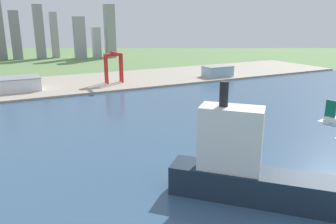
{
  "coord_description": "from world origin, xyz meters",
  "views": [
    {
      "loc": [
        -86.04,
        51.12,
        82.57
      ],
      "look_at": [
        7.31,
        231.54,
        25.83
      ],
      "focal_mm": 35.39,
      "sensor_mm": 36.0,
      "label": 1
    }
  ],
  "objects_px": {
    "cargo_ship": "(245,167)",
    "warehouse_annex": "(218,71)",
    "port_crane_red": "(114,61)",
    "warehouse_main": "(19,84)"
  },
  "relations": [
    {
      "from": "cargo_ship",
      "to": "warehouse_annex",
      "type": "bearing_deg",
      "value": 56.47
    },
    {
      "from": "cargo_ship",
      "to": "warehouse_annex",
      "type": "distance_m",
      "value": 344.19
    },
    {
      "from": "cargo_ship",
      "to": "port_crane_red",
      "type": "bearing_deg",
      "value": 82.91
    },
    {
      "from": "port_crane_red",
      "to": "warehouse_main",
      "type": "bearing_deg",
      "value": 176.22
    },
    {
      "from": "warehouse_main",
      "to": "warehouse_annex",
      "type": "xyz_separation_m",
      "value": [
        267.21,
        -25.3,
        -0.28
      ]
    },
    {
      "from": "warehouse_main",
      "to": "warehouse_annex",
      "type": "bearing_deg",
      "value": -5.41
    },
    {
      "from": "cargo_ship",
      "to": "warehouse_annex",
      "type": "relative_size",
      "value": 1.66
    },
    {
      "from": "cargo_ship",
      "to": "warehouse_main",
      "type": "height_order",
      "value": "cargo_ship"
    },
    {
      "from": "cargo_ship",
      "to": "warehouse_main",
      "type": "bearing_deg",
      "value": 103.87
    },
    {
      "from": "cargo_ship",
      "to": "port_crane_red",
      "type": "height_order",
      "value": "cargo_ship"
    }
  ]
}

